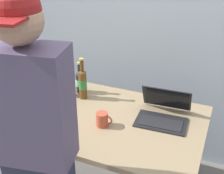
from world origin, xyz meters
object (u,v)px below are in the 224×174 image
at_px(beer_bottle_green, 83,83).
at_px(beer_bottle_brown, 70,84).
at_px(laptop, 163,112).
at_px(beer_bottle_dark, 80,81).
at_px(coffee_mug, 102,119).
at_px(person_figure, 37,152).

height_order(beer_bottle_green, beer_bottle_brown, beer_bottle_green).
relative_size(laptop, beer_bottle_green, 1.09).
xyz_separation_m(beer_bottle_dark, coffee_mug, (0.37, -0.37, -0.05)).
height_order(beer_bottle_green, coffee_mug, beer_bottle_green).
relative_size(person_figure, coffee_mug, 15.03).
bearing_deg(coffee_mug, person_figure, -102.26).
bearing_deg(coffee_mug, laptop, 34.89).
bearing_deg(beer_bottle_brown, beer_bottle_green, 5.50).
bearing_deg(beer_bottle_green, beer_bottle_brown, -174.50).
xyz_separation_m(beer_bottle_green, person_figure, (0.18, -0.84, 0.02)).
distance_m(beer_bottle_green, beer_bottle_brown, 0.11).
xyz_separation_m(beer_bottle_green, coffee_mug, (0.30, -0.29, -0.08)).
bearing_deg(beer_bottle_green, laptop, -3.85).
bearing_deg(beer_bottle_dark, beer_bottle_brown, -116.51).
xyz_separation_m(beer_bottle_brown, beer_bottle_dark, (0.04, 0.09, -0.00)).
bearing_deg(beer_bottle_brown, person_figure, -70.58).
bearing_deg(person_figure, beer_bottle_dark, 105.17).
xyz_separation_m(laptop, coffee_mug, (-0.35, -0.25, 0.00)).
height_order(beer_bottle_green, beer_bottle_dark, beer_bottle_green).
relative_size(beer_bottle_green, beer_bottle_brown, 1.18).
distance_m(beer_bottle_brown, person_figure, 0.88).
xyz_separation_m(laptop, person_figure, (-0.47, -0.79, 0.10)).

